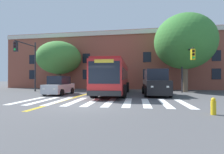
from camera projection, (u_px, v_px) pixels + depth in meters
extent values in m
plane|color=#4C4C4F|center=(85.00, 106.00, 10.10)|extent=(120.00, 120.00, 0.00)
cube|color=white|center=(28.00, 100.00, 12.43)|extent=(0.66, 4.34, 0.01)
cube|color=white|center=(43.00, 101.00, 12.26)|extent=(0.66, 4.34, 0.01)
cube|color=white|center=(59.00, 101.00, 12.10)|extent=(0.66, 4.34, 0.01)
cube|color=white|center=(76.00, 101.00, 11.94)|extent=(0.66, 4.34, 0.01)
cube|color=white|center=(93.00, 102.00, 11.78)|extent=(0.66, 4.34, 0.01)
cube|color=white|center=(110.00, 102.00, 11.62)|extent=(0.66, 4.34, 0.01)
cube|color=white|center=(128.00, 102.00, 11.45)|extent=(0.66, 4.34, 0.01)
cube|color=white|center=(146.00, 103.00, 11.29)|extent=(0.66, 4.34, 0.01)
cube|color=white|center=(165.00, 103.00, 11.13)|extent=(0.66, 4.34, 0.01)
cube|color=white|center=(184.00, 103.00, 10.97)|extent=(0.66, 4.34, 0.01)
cube|color=gold|center=(105.00, 89.00, 25.98)|extent=(0.12, 36.00, 0.01)
cube|color=gold|center=(106.00, 89.00, 25.95)|extent=(0.12, 36.00, 0.01)
cube|color=#B22323|center=(113.00, 77.00, 17.23)|extent=(3.00, 10.72, 2.60)
cube|color=black|center=(126.00, 75.00, 17.08)|extent=(0.54, 9.74, 0.94)
cube|color=black|center=(101.00, 75.00, 17.39)|extent=(0.54, 9.74, 0.94)
cube|color=black|center=(104.00, 72.00, 11.96)|extent=(2.19, 0.14, 1.56)
cube|color=yellow|center=(104.00, 61.00, 11.96)|extent=(1.34, 0.10, 0.24)
cube|color=#232326|center=(104.00, 93.00, 11.93)|extent=(2.39, 0.23, 0.36)
cube|color=maroon|center=(113.00, 63.00, 17.24)|extent=(2.83, 10.28, 0.16)
cylinder|color=black|center=(123.00, 91.00, 13.82)|extent=(0.62, 1.11, 1.09)
cylinder|color=black|center=(94.00, 91.00, 14.11)|extent=(0.62, 1.11, 1.09)
cylinder|color=black|center=(126.00, 87.00, 19.44)|extent=(0.62, 1.11, 1.09)
cylinder|color=black|center=(106.00, 87.00, 19.74)|extent=(0.62, 1.11, 1.09)
cylinder|color=black|center=(127.00, 87.00, 20.54)|extent=(0.62, 1.11, 1.09)
cylinder|color=black|center=(107.00, 87.00, 20.83)|extent=(0.62, 1.11, 1.09)
cube|color=#B7BABF|center=(59.00, 88.00, 16.92)|extent=(1.68, 3.76, 0.83)
cube|color=black|center=(59.00, 80.00, 16.96)|extent=(1.50, 2.07, 0.79)
cube|color=white|center=(54.00, 89.00, 14.97)|extent=(0.20, 0.04, 0.14)
cube|color=white|center=(44.00, 89.00, 15.14)|extent=(0.20, 0.04, 0.14)
cylinder|color=black|center=(62.00, 92.00, 15.63)|extent=(0.23, 0.60, 0.60)
cylinder|color=black|center=(45.00, 92.00, 15.92)|extent=(0.23, 0.60, 0.60)
cylinder|color=black|center=(72.00, 91.00, 17.92)|extent=(0.23, 0.60, 0.60)
cylinder|color=black|center=(57.00, 90.00, 18.21)|extent=(0.23, 0.60, 0.60)
cube|color=black|center=(155.00, 87.00, 16.01)|extent=(2.31, 5.16, 1.19)
cube|color=black|center=(155.00, 75.00, 16.07)|extent=(1.99, 3.24, 0.99)
cube|color=white|center=(168.00, 87.00, 13.42)|extent=(0.20, 0.05, 0.14)
cube|color=white|center=(152.00, 87.00, 13.55)|extent=(0.20, 0.05, 0.14)
cylinder|color=black|center=(171.00, 93.00, 14.34)|extent=(0.27, 0.77, 0.76)
cylinder|color=black|center=(146.00, 93.00, 14.57)|extent=(0.27, 0.77, 0.76)
cylinder|color=black|center=(164.00, 90.00, 17.45)|extent=(0.27, 0.77, 0.76)
cylinder|color=black|center=(143.00, 90.00, 17.67)|extent=(0.27, 0.77, 0.76)
cylinder|color=#28282D|center=(182.00, 71.00, 19.10)|extent=(0.16, 0.16, 4.77)
cylinder|color=#28282D|center=(187.00, 50.00, 17.52)|extent=(0.47, 3.18, 0.11)
cube|color=yellow|center=(193.00, 55.00, 16.08)|extent=(0.37, 0.32, 1.00)
cylinder|color=black|center=(194.00, 51.00, 15.93)|extent=(0.22, 0.05, 0.22)
cylinder|color=black|center=(194.00, 54.00, 15.93)|extent=(0.22, 0.05, 0.22)
cylinder|color=green|center=(194.00, 58.00, 15.93)|extent=(0.22, 0.05, 0.22)
cylinder|color=#28282D|center=(35.00, 67.00, 20.87)|extent=(0.16, 0.16, 5.85)
cylinder|color=#28282D|center=(26.00, 44.00, 19.15)|extent=(0.21, 3.51, 0.11)
cube|color=#28282D|center=(16.00, 47.00, 17.56)|extent=(0.35, 0.29, 1.00)
cylinder|color=black|center=(15.00, 43.00, 17.41)|extent=(0.22, 0.04, 0.22)
cylinder|color=black|center=(15.00, 46.00, 17.41)|extent=(0.22, 0.04, 0.22)
cylinder|color=green|center=(15.00, 49.00, 17.41)|extent=(0.22, 0.04, 0.22)
cylinder|color=brown|center=(185.00, 78.00, 19.99)|extent=(0.69, 0.69, 3.09)
ellipsoid|color=#387A33|center=(185.00, 42.00, 20.01)|extent=(7.73, 7.56, 6.33)
cylinder|color=#4C3D2D|center=(59.00, 80.00, 24.55)|extent=(0.72, 0.72, 2.49)
ellipsoid|color=#428438|center=(59.00, 58.00, 24.56)|extent=(6.41, 6.83, 4.57)
cube|color=brown|center=(147.00, 62.00, 28.36)|extent=(43.99, 8.52, 8.48)
cube|color=beige|center=(147.00, 31.00, 24.11)|extent=(43.99, 0.16, 0.60)
cube|color=black|center=(32.00, 75.00, 27.27)|extent=(1.10, 0.06, 1.40)
cube|color=black|center=(86.00, 74.00, 25.70)|extent=(1.10, 0.06, 1.40)
cube|color=black|center=(147.00, 74.00, 24.13)|extent=(1.10, 0.06, 1.40)
cube|color=black|center=(216.00, 74.00, 22.55)|extent=(1.10, 0.06, 1.40)
cube|color=black|center=(32.00, 59.00, 27.28)|extent=(1.10, 0.06, 1.40)
cube|color=black|center=(86.00, 58.00, 25.71)|extent=(1.10, 0.06, 1.40)
cube|color=black|center=(147.00, 57.00, 24.14)|extent=(1.10, 0.06, 1.40)
cube|color=black|center=(216.00, 56.00, 22.56)|extent=(1.10, 0.06, 1.40)
cylinder|color=gold|center=(213.00, 108.00, 7.60)|extent=(0.22, 0.22, 0.60)
sphere|color=gold|center=(213.00, 100.00, 7.60)|extent=(0.18, 0.18, 0.18)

